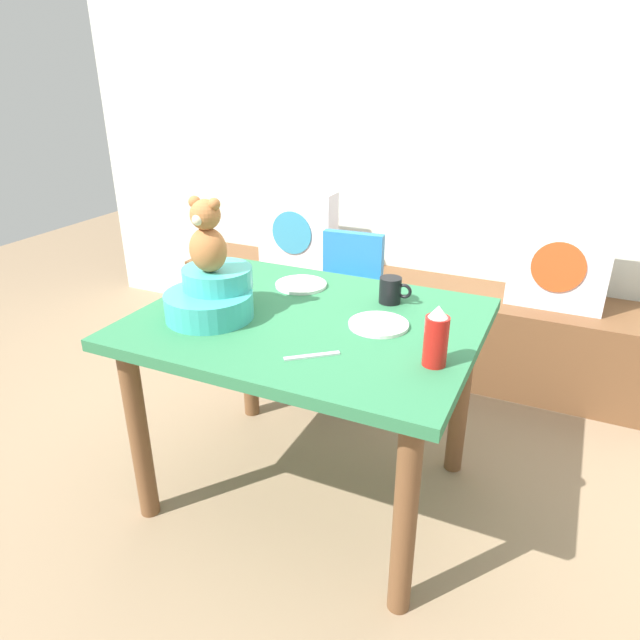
{
  "coord_description": "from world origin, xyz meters",
  "views": [
    {
      "loc": [
        0.79,
        -1.6,
        1.54
      ],
      "look_at": [
        0.0,
        0.1,
        0.69
      ],
      "focal_mm": 32.03,
      "sensor_mm": 36.0,
      "label": 1
    }
  ],
  "objects_px": {
    "pillow_floral_right": "(559,263)",
    "pillow_floral_left": "(298,230)",
    "coffee_mug": "(391,290)",
    "dining_table": "(308,346)",
    "dinner_plate_far": "(301,285)",
    "ketchup_bottle": "(436,337)",
    "dinner_plate_near": "(379,324)",
    "teddy_bear": "(207,237)",
    "highchair": "(344,293)",
    "infant_seat_teal": "(212,296)"
  },
  "relations": [
    {
      "from": "infant_seat_teal",
      "to": "ketchup_bottle",
      "type": "xyz_separation_m",
      "value": [
        0.78,
        -0.03,
        0.02
      ]
    },
    {
      "from": "pillow_floral_left",
      "to": "dining_table",
      "type": "relative_size",
      "value": 0.38
    },
    {
      "from": "ketchup_bottle",
      "to": "coffee_mug",
      "type": "bearing_deg",
      "value": 123.73
    },
    {
      "from": "highchair",
      "to": "dinner_plate_near",
      "type": "relative_size",
      "value": 3.95
    },
    {
      "from": "pillow_floral_left",
      "to": "teddy_bear",
      "type": "bearing_deg",
      "value": -75.46
    },
    {
      "from": "coffee_mug",
      "to": "dinner_plate_far",
      "type": "distance_m",
      "value": 0.37
    },
    {
      "from": "ketchup_bottle",
      "to": "dining_table",
      "type": "bearing_deg",
      "value": 163.09
    },
    {
      "from": "dining_table",
      "to": "dinner_plate_near",
      "type": "height_order",
      "value": "dinner_plate_near"
    },
    {
      "from": "coffee_mug",
      "to": "dinner_plate_near",
      "type": "distance_m",
      "value": 0.22
    },
    {
      "from": "pillow_floral_left",
      "to": "dining_table",
      "type": "distance_m",
      "value": 1.35
    },
    {
      "from": "coffee_mug",
      "to": "dinner_plate_far",
      "type": "relative_size",
      "value": 0.6
    },
    {
      "from": "pillow_floral_left",
      "to": "highchair",
      "type": "bearing_deg",
      "value": -41.96
    },
    {
      "from": "infant_seat_teal",
      "to": "pillow_floral_left",
      "type": "bearing_deg",
      "value": 104.54
    },
    {
      "from": "pillow_floral_right",
      "to": "dinner_plate_near",
      "type": "distance_m",
      "value": 1.25
    },
    {
      "from": "dining_table",
      "to": "dinner_plate_far",
      "type": "relative_size",
      "value": 5.74
    },
    {
      "from": "dinner_plate_near",
      "to": "teddy_bear",
      "type": "bearing_deg",
      "value": -164.23
    },
    {
      "from": "dinner_plate_near",
      "to": "coffee_mug",
      "type": "bearing_deg",
      "value": 98.01
    },
    {
      "from": "dining_table",
      "to": "dinner_plate_far",
      "type": "distance_m",
      "value": 0.33
    },
    {
      "from": "pillow_floral_left",
      "to": "dining_table",
      "type": "bearing_deg",
      "value": -61.5
    },
    {
      "from": "dining_table",
      "to": "teddy_bear",
      "type": "bearing_deg",
      "value": -158.89
    },
    {
      "from": "pillow_floral_left",
      "to": "infant_seat_teal",
      "type": "distance_m",
      "value": 1.35
    },
    {
      "from": "highchair",
      "to": "dinner_plate_near",
      "type": "distance_m",
      "value": 0.88
    },
    {
      "from": "teddy_bear",
      "to": "dinner_plate_far",
      "type": "distance_m",
      "value": 0.49
    },
    {
      "from": "ketchup_bottle",
      "to": "pillow_floral_left",
      "type": "bearing_deg",
      "value": 130.1
    },
    {
      "from": "highchair",
      "to": "infant_seat_teal",
      "type": "distance_m",
      "value": 0.94
    },
    {
      "from": "highchair",
      "to": "infant_seat_teal",
      "type": "relative_size",
      "value": 2.39
    },
    {
      "from": "pillow_floral_right",
      "to": "highchair",
      "type": "height_order",
      "value": "pillow_floral_right"
    },
    {
      "from": "infant_seat_teal",
      "to": "dinner_plate_near",
      "type": "height_order",
      "value": "infant_seat_teal"
    },
    {
      "from": "highchair",
      "to": "dinner_plate_near",
      "type": "height_order",
      "value": "highchair"
    },
    {
      "from": "pillow_floral_left",
      "to": "dining_table",
      "type": "height_order",
      "value": "pillow_floral_left"
    },
    {
      "from": "pillow_floral_right",
      "to": "pillow_floral_left",
      "type": "bearing_deg",
      "value": 180.0
    },
    {
      "from": "pillow_floral_left",
      "to": "coffee_mug",
      "type": "xyz_separation_m",
      "value": [
        0.86,
        -0.94,
        0.11
      ]
    },
    {
      "from": "pillow_floral_left",
      "to": "dinner_plate_near",
      "type": "distance_m",
      "value": 1.45
    },
    {
      "from": "highchair",
      "to": "dinner_plate_near",
      "type": "bearing_deg",
      "value": -59.9
    },
    {
      "from": "coffee_mug",
      "to": "dinner_plate_near",
      "type": "height_order",
      "value": "coffee_mug"
    },
    {
      "from": "ketchup_bottle",
      "to": "coffee_mug",
      "type": "relative_size",
      "value": 1.54
    },
    {
      "from": "dining_table",
      "to": "highchair",
      "type": "relative_size",
      "value": 1.45
    },
    {
      "from": "teddy_bear",
      "to": "pillow_floral_left",
      "type": "bearing_deg",
      "value": 104.54
    },
    {
      "from": "infant_seat_teal",
      "to": "dinner_plate_far",
      "type": "height_order",
      "value": "infant_seat_teal"
    },
    {
      "from": "ketchup_bottle",
      "to": "dinner_plate_near",
      "type": "distance_m",
      "value": 0.31
    },
    {
      "from": "dinner_plate_far",
      "to": "pillow_floral_left",
      "type": "bearing_deg",
      "value": 117.76
    },
    {
      "from": "dining_table",
      "to": "infant_seat_teal",
      "type": "bearing_deg",
      "value": -158.98
    },
    {
      "from": "highchair",
      "to": "teddy_bear",
      "type": "bearing_deg",
      "value": -97.95
    },
    {
      "from": "teddy_bear",
      "to": "dinner_plate_near",
      "type": "height_order",
      "value": "teddy_bear"
    },
    {
      "from": "teddy_bear",
      "to": "dining_table",
      "type": "bearing_deg",
      "value": 21.11
    },
    {
      "from": "highchair",
      "to": "coffee_mug",
      "type": "relative_size",
      "value": 6.58
    },
    {
      "from": "highchair",
      "to": "teddy_bear",
      "type": "xyz_separation_m",
      "value": [
        -0.12,
        -0.89,
        0.5
      ]
    },
    {
      "from": "pillow_floral_right",
      "to": "ketchup_bottle",
      "type": "relative_size",
      "value": 2.38
    },
    {
      "from": "dinner_plate_near",
      "to": "dinner_plate_far",
      "type": "xyz_separation_m",
      "value": [
        -0.4,
        0.22,
        0.0
      ]
    },
    {
      "from": "pillow_floral_right",
      "to": "dining_table",
      "type": "height_order",
      "value": "pillow_floral_right"
    }
  ]
}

